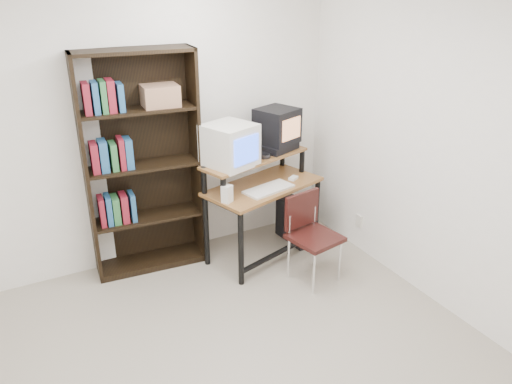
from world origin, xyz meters
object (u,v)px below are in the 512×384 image
school_chair (310,229)px  bookshelf (141,163)px  crt_monitor (230,145)px  pc_tower (296,222)px  computer_desk (262,190)px  crt_tv (277,126)px

school_chair → bookshelf: (-1.19, 0.91, 0.53)m
crt_monitor → pc_tower: 1.21m
pc_tower → bookshelf: (-1.46, 0.28, 0.80)m
computer_desk → bookshelf: bearing=144.7°
crt_monitor → crt_tv: crt_tv is taller
computer_desk → bookshelf: (-1.02, 0.35, 0.34)m
school_chair → bookshelf: size_ratio=0.40×
crt_tv → pc_tower: size_ratio=0.99×
school_chair → computer_desk: bearing=96.5°
crt_tv → bookshelf: bookshelf is taller
crt_monitor → school_chair: (0.48, -0.59, -0.67)m
pc_tower → school_chair: (-0.26, -0.63, 0.27)m
computer_desk → school_chair: bearing=-89.3°
crt_monitor → bookshelf: 0.79m
crt_monitor → pc_tower: (0.75, 0.04, -0.95)m
crt_tv → bookshelf: size_ratio=0.22×
crt_tv → school_chair: (-0.10, -0.76, -0.73)m
crt_tv → pc_tower: crt_tv is taller
crt_monitor → bookshelf: bearing=135.1°
bookshelf → crt_monitor: bearing=-20.1°
crt_tv → school_chair: crt_tv is taller
pc_tower → crt_monitor: bearing=179.9°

